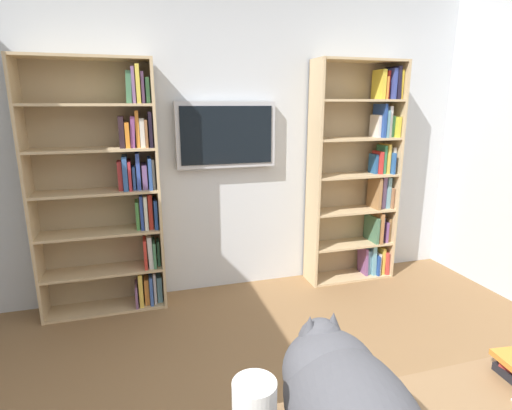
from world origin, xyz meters
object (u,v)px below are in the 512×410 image
bookshelf_left (362,177)px  wall_mounted_tv (226,135)px  cat (344,403)px  bookshelf_right (112,190)px

bookshelf_left → wall_mounted_tv: 1.33m
cat → wall_mounted_tv: bearing=-95.9°
bookshelf_right → cat: bearing=105.1°
bookshelf_right → wall_mounted_tv: 1.02m
bookshelf_left → cat: bearing=58.3°
bookshelf_right → wall_mounted_tv: bookshelf_right is taller
bookshelf_left → cat: size_ratio=3.03×
cat → bookshelf_right: bearing=-74.9°
bookshelf_left → bookshelf_right: bearing=-0.0°
bookshelf_left → bookshelf_right: (2.20, -0.00, 0.01)m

